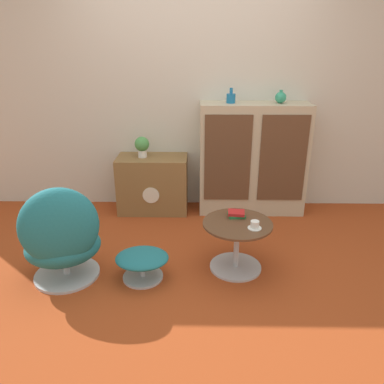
% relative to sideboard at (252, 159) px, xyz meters
% --- Properties ---
extents(ground_plane, '(12.00, 12.00, 0.00)m').
position_rel_sideboard_xyz_m(ground_plane, '(-0.63, -1.25, -0.60)').
color(ground_plane, '#9E3D19').
extents(wall_back, '(6.40, 0.06, 2.60)m').
position_rel_sideboard_xyz_m(wall_back, '(-0.63, 0.22, 0.70)').
color(wall_back, beige).
rests_on(wall_back, ground_plane).
extents(sideboard, '(1.14, 0.38, 1.20)m').
position_rel_sideboard_xyz_m(sideboard, '(0.00, 0.00, 0.00)').
color(sideboard, tan).
rests_on(sideboard, ground_plane).
extents(tv_console, '(0.76, 0.42, 0.62)m').
position_rel_sideboard_xyz_m(tv_console, '(-1.09, -0.02, -0.29)').
color(tv_console, brown).
rests_on(tv_console, ground_plane).
extents(egg_chair, '(0.73, 0.69, 0.82)m').
position_rel_sideboard_xyz_m(egg_chair, '(-1.64, -1.37, -0.22)').
color(egg_chair, '#B7B7BC').
rests_on(egg_chair, ground_plane).
extents(ottoman, '(0.43, 0.36, 0.23)m').
position_rel_sideboard_xyz_m(ottoman, '(-1.03, -1.34, -0.44)').
color(ottoman, '#B7B7BC').
rests_on(ottoman, ground_plane).
extents(coffee_table, '(0.57, 0.57, 0.43)m').
position_rel_sideboard_xyz_m(coffee_table, '(-0.27, -1.18, -0.35)').
color(coffee_table, '#B7B7BC').
rests_on(coffee_table, ground_plane).
extents(vase_leftmost, '(0.09, 0.09, 0.15)m').
position_rel_sideboard_xyz_m(vase_leftmost, '(-0.26, 0.00, 0.65)').
color(vase_leftmost, '#196699').
rests_on(vase_leftmost, sideboard).
extents(vase_inner_left, '(0.11, 0.11, 0.13)m').
position_rel_sideboard_xyz_m(vase_inner_left, '(0.25, 0.00, 0.66)').
color(vase_inner_left, '#2D8E6B').
rests_on(vase_inner_left, sideboard).
extents(potted_plant, '(0.16, 0.16, 0.22)m').
position_rel_sideboard_xyz_m(potted_plant, '(-1.19, -0.02, 0.15)').
color(potted_plant, silver).
rests_on(potted_plant, tv_console).
extents(teacup, '(0.11, 0.11, 0.06)m').
position_rel_sideboard_xyz_m(teacup, '(-0.14, -1.28, -0.15)').
color(teacup, white).
rests_on(teacup, coffee_table).
extents(book_stack, '(0.15, 0.13, 0.05)m').
position_rel_sideboard_xyz_m(book_stack, '(-0.27, -1.07, -0.15)').
color(book_stack, '#237038').
rests_on(book_stack, coffee_table).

